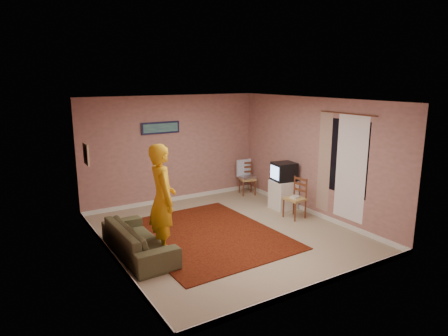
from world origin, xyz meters
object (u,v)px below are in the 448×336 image
tv_cabinet (283,194)px  crt_tv (284,172)px  person (162,200)px  chair_b (295,194)px  sofa (139,239)px  chair_a (247,175)px

tv_cabinet → crt_tv: 0.55m
crt_tv → person: (-3.35, -0.82, 0.08)m
chair_b → sofa: 3.55m
person → tv_cabinet: bearing=-68.4°
tv_cabinet → person: person is taller
chair_b → sofa: chair_b is taller
person → chair_a: bearing=-48.2°
crt_tv → chair_a: crt_tv is taller
tv_cabinet → chair_b: chair_b is taller
tv_cabinet → chair_a: chair_a is taller
chair_b → person: person is taller
chair_a → chair_b: size_ratio=0.96×
crt_tv → sofa: 3.85m
crt_tv → person: 3.44m
chair_b → person: (-3.14, -0.18, 0.43)m
sofa → person: bearing=-113.5°
chair_b → crt_tv: bearing=156.5°
sofa → person: size_ratio=0.97×
chair_b → chair_a: bearing=169.8°
sofa → person: person is taller
tv_cabinet → person: 3.51m
person → sofa: bearing=75.9°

